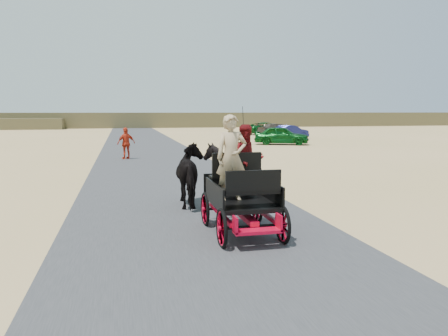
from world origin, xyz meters
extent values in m
plane|color=tan|center=(0.00, 0.00, 0.00)|extent=(140.00, 140.00, 0.00)
cube|color=#38383A|center=(0.00, 0.00, 0.01)|extent=(6.00, 140.00, 0.01)
cube|color=brown|center=(0.00, 62.00, 1.20)|extent=(140.00, 6.00, 2.40)
imported|color=black|center=(0.27, 1.27, 0.85)|extent=(0.91, 2.01, 1.70)
imported|color=black|center=(1.37, 1.27, 0.85)|extent=(1.37, 1.54, 1.70)
imported|color=tan|center=(0.62, -1.68, 1.62)|extent=(0.66, 0.43, 1.80)
imported|color=#660C0F|center=(1.12, -1.13, 1.51)|extent=(0.77, 0.60, 1.58)
imported|color=red|center=(-1.40, 13.81, 0.86)|extent=(1.09, 0.79, 1.73)
imported|color=#0C4C19|center=(10.58, 21.77, 0.72)|extent=(4.55, 3.28, 1.44)
imported|color=navy|center=(13.92, 28.45, 0.65)|extent=(4.14, 2.81, 1.29)
imported|color=brown|center=(14.35, 32.90, 0.66)|extent=(4.88, 2.96, 1.32)
imported|color=#0C4C19|center=(14.42, 36.58, 0.68)|extent=(5.22, 3.04, 1.37)
camera|label=1|loc=(-1.60, -10.50, 2.58)|focal=35.00mm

